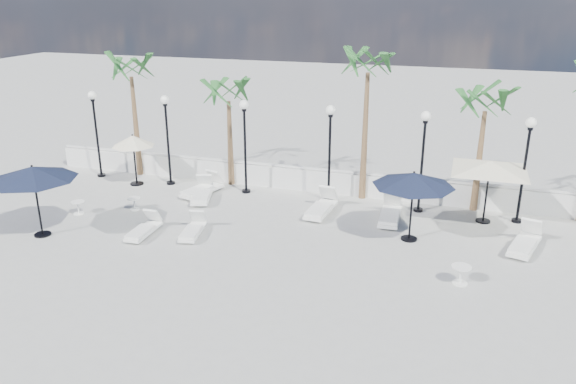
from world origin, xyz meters
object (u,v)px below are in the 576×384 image
(lounger_3, at_px, (144,229))
(lounger_5, at_px, (525,243))
(parasol_cream_sq_a, at_px, (491,161))
(parasol_cream_small, at_px, (133,142))
(lounger_0, at_px, (202,188))
(lounger_6, at_px, (390,214))
(lounger_4, at_px, (321,207))
(parasol_navy_left, at_px, (33,174))
(lounger_2, at_px, (193,229))
(lounger_1, at_px, (202,193))
(parasol_navy_mid, at_px, (414,180))

(lounger_3, bearing_deg, lounger_5, 10.05)
(lounger_5, xyz_separation_m, parasol_cream_sq_a, (-1.23, 2.08, 2.03))
(parasol_cream_sq_a, distance_m, parasol_cream_small, 14.22)
(lounger_0, xyz_separation_m, lounger_6, (7.72, -0.49, 0.01))
(lounger_0, bearing_deg, parasol_cream_small, -168.32)
(lounger_0, height_order, lounger_4, lounger_4)
(parasol_navy_left, bearing_deg, lounger_4, 28.95)
(lounger_2, distance_m, parasol_navy_left, 5.53)
(lounger_3, height_order, parasol_cream_sq_a, parasol_cream_sq_a)
(lounger_1, distance_m, parasol_cream_small, 3.98)
(lounger_6, height_order, parasol_cream_sq_a, parasol_cream_sq_a)
(lounger_3, relative_size, lounger_6, 0.82)
(lounger_0, distance_m, lounger_6, 7.73)
(lounger_4, bearing_deg, lounger_1, -176.25)
(parasol_cream_small, bearing_deg, lounger_2, -40.90)
(lounger_0, distance_m, lounger_3, 4.31)
(lounger_1, distance_m, lounger_6, 7.46)
(lounger_0, distance_m, lounger_4, 5.21)
(lounger_2, relative_size, parasol_navy_left, 0.62)
(lounger_4, distance_m, lounger_6, 2.55)
(lounger_2, distance_m, lounger_3, 1.68)
(lounger_3, relative_size, parasol_navy_mid, 0.65)
(lounger_1, bearing_deg, parasol_navy_mid, -26.73)
(lounger_0, bearing_deg, lounger_6, 13.18)
(lounger_0, bearing_deg, lounger_1, -47.78)
(lounger_6, relative_size, parasol_cream_small, 0.97)
(lounger_2, height_order, parasol_navy_left, parasol_navy_left)
(lounger_3, relative_size, parasol_cream_small, 0.79)
(lounger_4, height_order, parasol_cream_small, parasol_cream_small)
(parasol_navy_left, bearing_deg, lounger_3, 17.72)
(parasol_navy_mid, relative_size, parasol_cream_small, 1.21)
(lounger_0, relative_size, lounger_2, 1.22)
(parasol_cream_sq_a, bearing_deg, lounger_6, -163.97)
(lounger_2, xyz_separation_m, lounger_5, (10.71, 2.17, 0.04))
(lounger_2, xyz_separation_m, parasol_cream_small, (-4.74, 4.11, 1.69))
(lounger_0, xyz_separation_m, parasol_cream_small, (-3.26, 0.29, 1.64))
(lounger_3, relative_size, parasol_cream_sq_a, 0.35)
(lounger_6, bearing_deg, lounger_4, 179.79)
(lounger_2, bearing_deg, lounger_6, 17.80)
(lounger_6, height_order, parasol_navy_mid, parasol_navy_mid)
(lounger_6, bearing_deg, lounger_1, 177.79)
(lounger_5, distance_m, parasol_cream_small, 15.66)
(lounger_6, bearing_deg, lounger_3, -156.71)
(lounger_6, xyz_separation_m, parasol_navy_mid, (0.85, -1.44, 1.86))
(parasol_navy_left, height_order, parasol_cream_sq_a, parasol_navy_left)
(lounger_2, distance_m, lounger_4, 4.89)
(lounger_1, xyz_separation_m, parasol_cream_sq_a, (10.70, 0.98, 2.03))
(lounger_6, xyz_separation_m, parasol_cream_small, (-10.98, 0.79, 1.64))
(lounger_5, relative_size, parasol_navy_left, 0.75)
(lounger_4, xyz_separation_m, parasol_navy_mid, (3.39, -1.33, 1.86))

